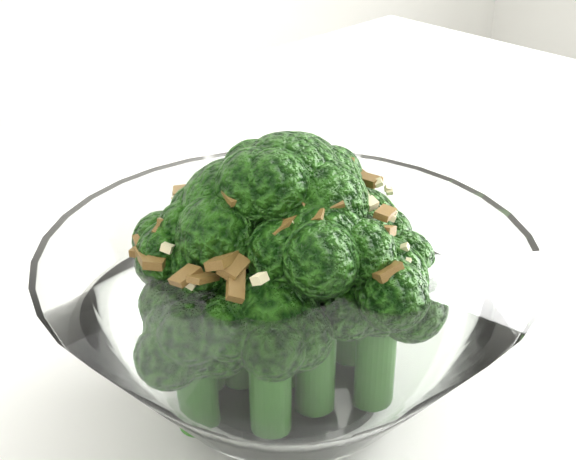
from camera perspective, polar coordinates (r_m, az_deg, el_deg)
table at (r=0.60m, az=-0.95°, el=-10.47°), size 1.37×1.10×0.75m
broccoli_dish at (r=0.45m, az=-0.06°, el=-4.84°), size 0.25×0.25×0.15m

